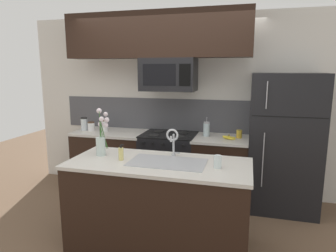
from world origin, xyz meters
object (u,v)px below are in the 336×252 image
microwave (169,75)px  sink_faucet (173,139)px  coffee_tin (239,134)px  drinking_glass (218,162)px  dish_soap_bottle (121,153)px  storage_jar_short (105,126)px  banana_bunch (229,138)px  refrigerator (283,143)px  flower_vase (101,140)px  storage_jar_tall (84,124)px  stove_range (169,165)px  french_press (206,129)px  storage_jar_medium (91,126)px

microwave → sink_faucet: 1.25m
coffee_tin → drinking_glass: 1.34m
dish_soap_bottle → coffee_tin: bearing=49.7°
storage_jar_short → sink_faucet: (1.31, -1.03, 0.11)m
banana_bunch → dish_soap_bottle: (-1.00, -1.22, 0.05)m
refrigerator → flower_vase: bearing=-148.9°
storage_jar_tall → sink_faucet: bearing=-31.7°
flower_vase → banana_bunch: bearing=40.9°
coffee_tin → flower_vase: 1.87m
stove_range → drinking_glass: (0.82, -1.28, 0.51)m
refrigerator → coffee_tin: size_ratio=16.17×
stove_range → storage_jar_tall: 1.44m
storage_jar_tall → refrigerator: bearing=0.9°
flower_vase → storage_jar_tall: bearing=127.8°
flower_vase → dish_soap_bottle: bearing=-22.5°
microwave → storage_jar_tall: 1.52m
stove_range → storage_jar_tall: (-1.33, -0.02, 0.55)m
stove_range → refrigerator: 1.59m
sink_faucet → refrigerator: bearing=41.2°
french_press → banana_bunch: bearing=-21.0°
refrigerator → dish_soap_bottle: 2.14m
sink_faucet → dish_soap_bottle: size_ratio=1.85×
stove_range → flower_vase: bearing=-110.6°
flower_vase → drinking_glass: bearing=-5.1°
storage_jar_medium → storage_jar_tall: bearing=177.4°
storage_jar_short → french_press: french_press is taller
storage_jar_tall → storage_jar_short: storage_jar_tall is taller
french_press → drinking_glass: size_ratio=2.18×
stove_range → banana_bunch: bearing=-4.2°
storage_jar_medium → storage_jar_short: storage_jar_short is taller
storage_jar_short → french_press: 1.52m
microwave → dish_soap_bottle: size_ratio=4.51×
french_press → coffee_tin: 0.45m
storage_jar_short → coffee_tin: (1.96, 0.06, -0.03)m
stove_range → microwave: 1.29m
stove_range → storage_jar_short: size_ratio=5.40×
stove_range → sink_faucet: bearing=-73.0°
refrigerator → microwave: bearing=-178.5°
microwave → flower_vase: bearing=-110.9°
french_press → flower_vase: 1.56m
coffee_tin → drinking_glass: drinking_glass is taller
refrigerator → dish_soap_bottle: refrigerator is taller
storage_jar_short → storage_jar_tall: bearing=-176.7°
microwave → french_press: size_ratio=2.79×
french_press → flower_vase: bearing=-128.0°
sink_faucet → storage_jar_tall: bearing=148.3°
stove_range → storage_jar_medium: bearing=-178.6°
coffee_tin → refrigerator: bearing=-3.1°
french_press → dish_soap_bottle: 1.51m
stove_range → storage_jar_medium: storage_jar_medium is taller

